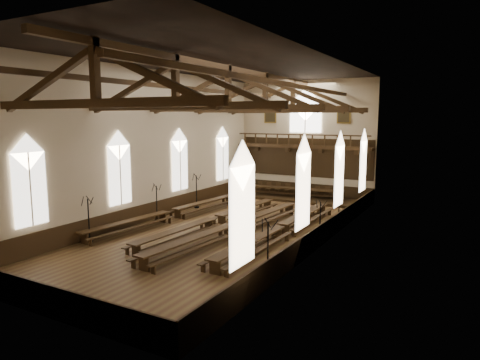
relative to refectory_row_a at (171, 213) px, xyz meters
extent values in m
plane|color=brown|center=(4.76, -0.36, -0.52)|extent=(26.00, 26.00, 0.00)
plane|color=beige|center=(4.76, 12.64, 4.48)|extent=(12.00, 0.00, 12.00)
plane|color=beige|center=(4.76, -13.36, 4.48)|extent=(12.00, 0.00, 12.00)
plane|color=beige|center=(-1.24, -0.36, 4.48)|extent=(0.00, 26.00, 26.00)
plane|color=beige|center=(10.76, -0.36, 4.48)|extent=(0.00, 26.00, 26.00)
plane|color=black|center=(4.76, -0.36, 9.48)|extent=(26.00, 26.00, 0.00)
cube|color=black|center=(4.76, 12.60, 0.08)|extent=(11.90, 0.08, 1.20)
cube|color=black|center=(4.76, -13.32, 0.08)|extent=(11.90, 0.08, 1.20)
cube|color=black|center=(-1.20, -0.36, 0.08)|extent=(0.08, 25.90, 1.20)
cube|color=black|center=(10.72, -0.36, 0.08)|extent=(0.08, 25.90, 1.20)
cube|color=silver|center=(-1.14, -9.36, 2.88)|extent=(0.05, 1.80, 3.60)
cube|color=silver|center=(-1.14, -9.36, 4.68)|extent=(0.05, 1.80, 1.80)
cylinder|color=beige|center=(-1.10, -9.36, 2.88)|extent=(0.08, 0.08, 3.60)
cube|color=silver|center=(-1.14, -3.36, 2.88)|extent=(0.05, 1.80, 3.60)
cube|color=silver|center=(-1.14, -3.36, 4.68)|extent=(0.05, 1.80, 1.80)
cylinder|color=beige|center=(-1.10, -3.36, 2.88)|extent=(0.08, 0.08, 3.60)
cube|color=silver|center=(-1.14, 2.64, 2.88)|extent=(0.05, 1.80, 3.60)
cube|color=silver|center=(-1.14, 2.64, 4.68)|extent=(0.05, 1.80, 1.80)
cylinder|color=beige|center=(-1.10, 2.64, 2.88)|extent=(0.08, 0.08, 3.60)
cube|color=silver|center=(-1.14, 8.64, 2.88)|extent=(0.05, 1.80, 3.60)
cube|color=silver|center=(-1.14, 8.64, 4.68)|extent=(0.05, 1.80, 1.80)
cylinder|color=beige|center=(-1.10, 8.64, 2.88)|extent=(0.08, 0.08, 3.60)
cube|color=silver|center=(10.66, -9.36, 2.88)|extent=(0.05, 1.80, 3.60)
cube|color=silver|center=(10.66, -9.36, 4.68)|extent=(0.05, 1.80, 1.80)
cylinder|color=beige|center=(10.62, -9.36, 2.88)|extent=(0.08, 0.08, 3.60)
cube|color=silver|center=(10.66, -3.36, 2.88)|extent=(0.05, 1.80, 3.60)
cube|color=silver|center=(10.66, -3.36, 4.68)|extent=(0.05, 1.80, 1.80)
cylinder|color=beige|center=(10.62, -3.36, 2.88)|extent=(0.08, 0.08, 3.60)
cube|color=silver|center=(10.66, 2.64, 2.88)|extent=(0.05, 1.80, 3.60)
cube|color=silver|center=(10.66, 2.64, 4.68)|extent=(0.05, 1.80, 1.80)
cylinder|color=beige|center=(10.62, 2.64, 2.88)|extent=(0.08, 0.08, 3.60)
cube|color=silver|center=(10.66, 8.64, 2.88)|extent=(0.05, 1.80, 3.60)
cube|color=silver|center=(10.66, 8.64, 4.68)|extent=(0.05, 1.80, 1.80)
cylinder|color=beige|center=(10.62, 8.64, 2.88)|extent=(0.08, 0.08, 3.60)
cube|color=white|center=(4.76, 12.54, 6.28)|extent=(2.80, 0.05, 2.40)
cube|color=white|center=(4.76, 12.54, 7.48)|extent=(2.80, 0.05, 2.80)
cylinder|color=beige|center=(4.76, 12.50, 6.28)|extent=(0.10, 0.10, 2.40)
cube|color=#392512|center=(4.76, 11.99, 3.88)|extent=(11.80, 1.20, 0.20)
cube|color=black|center=(4.76, 12.58, 2.93)|extent=(11.80, 0.10, 3.30)
cube|color=#392512|center=(4.76, 11.45, 4.93)|extent=(11.60, 0.12, 0.10)
cube|color=#392512|center=(4.76, 11.45, 4.03)|extent=(11.60, 0.12, 0.10)
cube|color=#392512|center=(0.26, 12.39, 3.63)|extent=(0.35, 0.40, 0.50)
cube|color=#392512|center=(3.26, 12.39, 3.63)|extent=(0.35, 0.40, 0.50)
cube|color=#392512|center=(6.26, 12.39, 3.63)|extent=(0.35, 0.40, 0.50)
cube|color=#392512|center=(9.26, 12.39, 3.63)|extent=(0.35, 0.40, 0.50)
cube|color=brown|center=(1.46, 12.55, 6.58)|extent=(1.15, 0.06, 1.45)
cube|color=black|center=(1.46, 12.51, 6.58)|extent=(0.95, 0.04, 1.25)
cube|color=brown|center=(8.06, 12.55, 6.58)|extent=(1.15, 0.06, 1.45)
cube|color=black|center=(8.06, 12.51, 6.58)|extent=(0.95, 0.04, 1.25)
cube|color=#392512|center=(4.76, -10.36, 6.88)|extent=(11.70, 0.35, 0.35)
cube|color=#392512|center=(4.76, -10.36, 8.18)|extent=(0.30, 0.30, 2.40)
cube|color=#392512|center=(1.88, -10.36, 7.78)|extent=(5.44, 0.26, 2.40)
cube|color=#392512|center=(7.64, -10.36, 7.78)|extent=(5.44, 0.26, 2.40)
cube|color=#392512|center=(4.76, -5.36, 6.88)|extent=(11.70, 0.35, 0.35)
cube|color=#392512|center=(4.76, -5.36, 8.18)|extent=(0.30, 0.30, 2.40)
cube|color=#392512|center=(1.88, -5.36, 7.78)|extent=(5.44, 0.26, 2.40)
cube|color=#392512|center=(7.64, -5.36, 7.78)|extent=(5.44, 0.26, 2.40)
cube|color=#392512|center=(4.76, -0.36, 6.88)|extent=(11.70, 0.35, 0.35)
cube|color=#392512|center=(4.76, -0.36, 8.18)|extent=(0.30, 0.30, 2.40)
cube|color=#392512|center=(1.88, -0.36, 7.78)|extent=(5.44, 0.26, 2.40)
cube|color=#392512|center=(7.64, -0.36, 7.78)|extent=(5.44, 0.26, 2.40)
cube|color=#392512|center=(4.76, 4.64, 6.88)|extent=(11.70, 0.35, 0.35)
cube|color=#392512|center=(4.76, 4.64, 8.18)|extent=(0.30, 0.30, 2.40)
cube|color=#392512|center=(1.88, 4.64, 7.78)|extent=(5.44, 0.26, 2.40)
cube|color=#392512|center=(7.64, 4.64, 7.78)|extent=(5.44, 0.26, 2.40)
cube|color=#392512|center=(4.76, 9.64, 6.88)|extent=(11.70, 0.35, 0.35)
cube|color=#392512|center=(4.76, 9.64, 8.18)|extent=(0.30, 0.30, 2.40)
cube|color=#392512|center=(1.88, 9.64, 7.78)|extent=(5.44, 0.26, 2.40)
cube|color=#392512|center=(7.64, 9.64, 7.78)|extent=(5.44, 0.26, 2.40)
cube|color=#392512|center=(1.40, -0.36, 8.18)|extent=(0.25, 25.70, 0.25)
cube|color=#392512|center=(8.12, -0.36, 8.18)|extent=(0.25, 25.70, 0.25)
cube|color=#392512|center=(4.76, -0.36, 9.18)|extent=(0.30, 25.70, 0.30)
cube|color=#392512|center=(0.00, -3.70, 0.15)|extent=(1.30, 6.68, 0.08)
cube|color=#392512|center=(0.00, -6.69, -0.20)|extent=(0.57, 0.13, 0.64)
cube|color=#392512|center=(0.00, -0.71, -0.20)|extent=(0.57, 0.13, 0.64)
cube|color=#392512|center=(0.00, -3.70, -0.28)|extent=(0.64, 5.87, 0.08)
cube|color=#392512|center=(-0.59, -3.64, -0.12)|extent=(0.91, 6.64, 0.06)
cube|color=#392512|center=(-0.59, -6.68, -0.33)|extent=(0.22, 0.09, 0.37)
cube|color=#392512|center=(-0.59, -0.60, -0.33)|extent=(0.22, 0.09, 0.37)
cube|color=#392512|center=(0.59, -3.76, -0.12)|extent=(0.91, 6.64, 0.06)
cube|color=#392512|center=(0.59, -6.80, -0.33)|extent=(0.22, 0.09, 0.37)
cube|color=#392512|center=(0.59, -0.72, -0.33)|extent=(0.22, 0.09, 0.37)
cube|color=#392512|center=(0.00, 3.70, 0.15)|extent=(1.30, 6.68, 0.08)
cube|color=#392512|center=(0.00, 0.71, -0.20)|extent=(0.57, 0.13, 0.64)
cube|color=#392512|center=(0.00, 6.69, -0.20)|extent=(0.57, 0.13, 0.64)
cube|color=#392512|center=(0.00, 3.70, -0.28)|extent=(0.64, 5.87, 0.08)
cube|color=#392512|center=(-0.59, 3.76, -0.12)|extent=(0.91, 6.64, 0.06)
cube|color=#392512|center=(-0.59, 0.72, -0.33)|extent=(0.22, 0.09, 0.37)
cube|color=#392512|center=(-0.59, 6.80, -0.33)|extent=(0.22, 0.09, 0.37)
cube|color=#392512|center=(0.59, 3.64, -0.12)|extent=(0.91, 6.64, 0.06)
cube|color=#392512|center=(0.59, 0.60, -0.33)|extent=(0.22, 0.09, 0.37)
cube|color=#392512|center=(0.59, 6.68, -0.33)|extent=(0.22, 0.09, 0.37)
cube|color=#392512|center=(3.72, -3.92, 0.16)|extent=(1.07, 6.70, 0.08)
cube|color=#392512|center=(3.72, -6.92, -0.20)|extent=(0.57, 0.11, 0.64)
cube|color=#392512|center=(3.72, -0.92, -0.20)|extent=(0.57, 0.11, 0.64)
cube|color=#392512|center=(3.72, -3.92, -0.28)|extent=(0.44, 5.90, 0.08)
cube|color=#392512|center=(3.13, -3.88, -0.12)|extent=(0.67, 6.67, 0.06)
cube|color=#392512|center=(3.13, -6.93, -0.33)|extent=(0.22, 0.08, 0.37)
cube|color=#392512|center=(3.13, -0.83, -0.33)|extent=(0.22, 0.08, 0.37)
cube|color=#392512|center=(4.31, -3.95, -0.12)|extent=(0.67, 6.67, 0.06)
cube|color=#392512|center=(4.31, -7.00, -0.33)|extent=(0.22, 0.08, 0.37)
cube|color=#392512|center=(4.31, -0.90, -0.33)|extent=(0.22, 0.08, 0.37)
cube|color=#392512|center=(3.72, 3.48, 0.16)|extent=(1.07, 6.70, 0.08)
cube|color=#392512|center=(3.72, 0.48, -0.20)|extent=(0.57, 0.11, 0.64)
cube|color=#392512|center=(3.72, 6.48, -0.20)|extent=(0.57, 0.11, 0.64)
cube|color=#392512|center=(3.72, 3.48, -0.28)|extent=(0.44, 5.90, 0.08)
cube|color=#392512|center=(3.13, 3.52, -0.12)|extent=(0.67, 6.67, 0.06)
cube|color=#392512|center=(3.13, 0.47, -0.33)|extent=(0.22, 0.08, 0.37)
cube|color=#392512|center=(3.13, 6.57, -0.33)|extent=(0.22, 0.08, 0.37)
cube|color=#392512|center=(4.31, 3.45, -0.12)|extent=(0.67, 6.67, 0.06)
cube|color=#392512|center=(4.31, 0.40, -0.33)|extent=(0.22, 0.08, 0.37)
cube|color=#392512|center=(4.31, 6.50, -0.33)|extent=(0.22, 0.08, 0.37)
cube|color=#392512|center=(5.65, -4.99, 0.22)|extent=(1.38, 7.30, 0.08)
cube|color=#392512|center=(5.65, -8.26, -0.17)|extent=(0.62, 0.14, 0.70)
cube|color=#392512|center=(5.65, -1.72, -0.17)|extent=(0.62, 0.14, 0.70)
cube|color=#392512|center=(5.65, -4.99, -0.26)|extent=(0.67, 6.42, 0.08)
cube|color=#392512|center=(5.01, -4.94, -0.08)|extent=(0.95, 7.26, 0.06)
cube|color=#392512|center=(5.01, -8.26, -0.32)|extent=(0.24, 0.09, 0.40)
cube|color=#392512|center=(5.01, -1.61, -0.32)|extent=(0.24, 0.09, 0.40)
cube|color=#392512|center=(6.29, -5.05, -0.08)|extent=(0.95, 7.26, 0.06)
cube|color=#392512|center=(6.29, -8.37, -0.32)|extent=(0.24, 0.09, 0.40)
cube|color=#392512|center=(6.29, -1.73, -0.32)|extent=(0.24, 0.09, 0.40)
cube|color=#392512|center=(5.65, 2.41, 0.22)|extent=(1.38, 7.30, 0.08)
cube|color=#392512|center=(5.65, -0.86, -0.17)|extent=(0.62, 0.14, 0.70)
cube|color=#392512|center=(5.65, 5.68, -0.17)|extent=(0.62, 0.14, 0.70)
cube|color=#392512|center=(5.65, 2.41, -0.26)|extent=(0.67, 6.42, 0.08)
cube|color=#392512|center=(5.01, 2.46, -0.08)|extent=(0.95, 7.26, 0.06)
cube|color=#392512|center=(5.01, -0.86, -0.32)|extent=(0.24, 0.09, 0.40)
cube|color=#392512|center=(5.01, 5.79, -0.32)|extent=(0.24, 0.09, 0.40)
cube|color=#392512|center=(6.29, 2.35, -0.08)|extent=(0.95, 7.26, 0.06)
cube|color=#392512|center=(6.29, -0.97, -0.32)|extent=(0.24, 0.09, 0.40)
cube|color=#392512|center=(6.29, 5.67, -0.32)|extent=(0.24, 0.09, 0.40)
cube|color=#392512|center=(8.17, -3.92, 0.19)|extent=(0.83, 6.99, 0.08)
cube|color=#392512|center=(8.17, -7.06, -0.19)|extent=(0.59, 0.09, 0.67)
cube|color=#392512|center=(8.17, -0.78, -0.19)|extent=(0.59, 0.09, 0.67)
cube|color=#392512|center=(8.17, -3.92, -0.27)|extent=(0.20, 6.18, 0.08)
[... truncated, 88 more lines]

